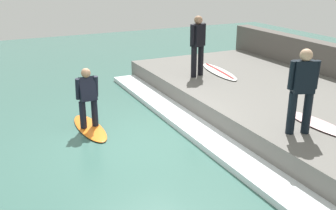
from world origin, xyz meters
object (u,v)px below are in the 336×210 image
at_px(surfer_waiting_near, 302,87).
at_px(surfboard_waiting_far, 219,71).
at_px(surfboard_riding, 90,128).
at_px(surfer_riding, 87,95).
at_px(surfer_waiting_far, 198,43).
at_px(surfboard_waiting_near, 318,124).

relative_size(surfer_waiting_near, surfboard_waiting_far, 0.77).
distance_m(surfer_waiting_near, surfboard_waiting_far, 4.66).
distance_m(surfboard_riding, surfer_riding, 0.80).
xyz_separation_m(surfboard_riding, surfer_waiting_near, (3.22, -3.19, 1.43)).
bearing_deg(surfboard_riding, surfer_waiting_near, -44.67).
height_order(surfboard_riding, surfer_waiting_near, surfer_waiting_near).
bearing_deg(surfer_waiting_far, surfboard_waiting_near, -85.51).
bearing_deg(surfboard_waiting_far, surfboard_waiting_near, -95.91).
bearing_deg(surfer_waiting_near, surfboard_riding, 135.33).
height_order(surfboard_waiting_near, surfboard_waiting_far, surfboard_waiting_far).
xyz_separation_m(surfer_waiting_near, surfboard_waiting_far, (1.10, 4.44, -0.89)).
distance_m(surfer_riding, surfboard_waiting_far, 4.51).
distance_m(surfboard_riding, surfer_waiting_near, 4.75).
xyz_separation_m(surfer_riding, surfboard_waiting_near, (3.88, -3.08, -0.26)).
height_order(surfer_riding, surfboard_waiting_near, surfer_riding).
xyz_separation_m(surfer_waiting_near, surfboard_waiting_near, (0.65, 0.11, -0.89)).
xyz_separation_m(surfboard_waiting_near, surfboard_waiting_far, (0.45, 4.34, 0.00)).
relative_size(surfer_waiting_far, surfboard_waiting_far, 0.81).
height_order(surfboard_riding, surfer_waiting_far, surfer_waiting_far).
bearing_deg(surfboard_waiting_far, surfer_riding, -163.78).
relative_size(surfer_waiting_near, surfboard_waiting_near, 1.01).
height_order(surfer_riding, surfboard_waiting_far, surfer_riding).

